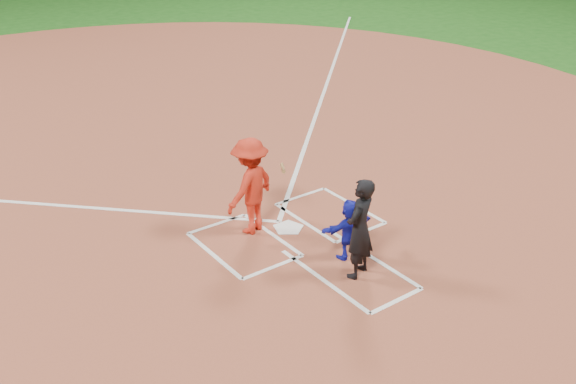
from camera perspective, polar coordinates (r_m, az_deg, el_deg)
ground at (r=11.82m, az=0.03°, el=-3.29°), size 120.00×120.00×0.00m
home_plate_dirt at (r=16.59m, az=-12.37°, el=5.04°), size 28.00×28.00×0.01m
home_plate at (r=11.81m, az=0.03°, el=-3.20°), size 0.60×0.60×0.02m
catcher at (r=10.75m, az=5.49°, el=-3.30°), size 1.01×0.39×1.07m
umpire at (r=10.14m, az=6.39°, el=-3.26°), size 0.72×0.61×1.69m
chalk_markings at (r=15.98m, az=-11.29°, el=4.35°), size 28.35×17.32×0.01m
batter_at_plate at (r=11.37m, az=-3.35°, el=0.53°), size 1.51×1.03×1.78m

